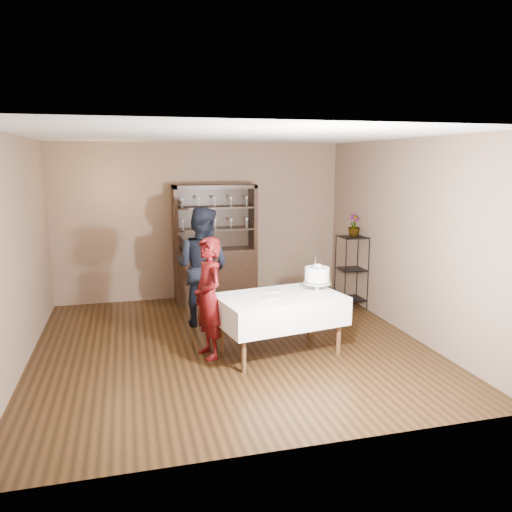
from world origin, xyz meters
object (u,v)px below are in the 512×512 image
object	(u,v)px
man	(202,267)
plant_etagere	(352,269)
potted_plant	(354,226)
woman	(208,298)
china_hutch	(215,262)
cake	(317,276)
cake_table	(280,309)

from	to	relation	value
man	plant_etagere	bearing A→B (deg)	-137.17
plant_etagere	potted_plant	size ratio (longest dim) A/B	3.35
woman	potted_plant	xyz separation A→B (m)	(2.63, 1.51, 0.61)
plant_etagere	china_hutch	bearing A→B (deg)	153.17
woman	potted_plant	size ratio (longest dim) A/B	4.20
china_hutch	cake	xyz separation A→B (m)	(0.87, -2.57, 0.28)
man	cake	bearing A→B (deg)	172.67
man	potted_plant	bearing A→B (deg)	-136.93
china_hutch	man	size ratio (longest dim) A/B	1.14
china_hutch	cake_table	size ratio (longest dim) A/B	1.21
woman	potted_plant	world-z (taller)	potted_plant
china_hutch	woman	xyz separation A→B (m)	(-0.53, -2.55, 0.09)
cake_table	potted_plant	distance (m)	2.53
cake	potted_plant	distance (m)	2.01
cake	man	bearing A→B (deg)	135.62
china_hutch	cake	distance (m)	2.73
woman	cake	bearing A→B (deg)	75.51
cake	china_hutch	bearing A→B (deg)	108.74
china_hutch	cake_table	bearing A→B (deg)	-82.70
china_hutch	cake_table	xyz separation A→B (m)	(0.34, -2.68, -0.09)
china_hutch	cake	size ratio (longest dim) A/B	4.15
potted_plant	china_hutch	bearing A→B (deg)	153.68
cake_table	woman	world-z (taller)	woman
plant_etagere	woman	xyz separation A→B (m)	(-2.61, -1.50, 0.10)
cake	potted_plant	xyz separation A→B (m)	(1.23, 1.53, 0.42)
plant_etagere	cake	world-z (taller)	cake
cake	cake_table	bearing A→B (deg)	-168.30
potted_plant	cake_table	bearing A→B (deg)	-136.98
plant_etagere	woman	size ratio (longest dim) A/B	0.80
china_hutch	man	xyz separation A→B (m)	(-0.42, -1.31, 0.21)
cake_table	man	size ratio (longest dim) A/B	0.94
woman	cake	world-z (taller)	woman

